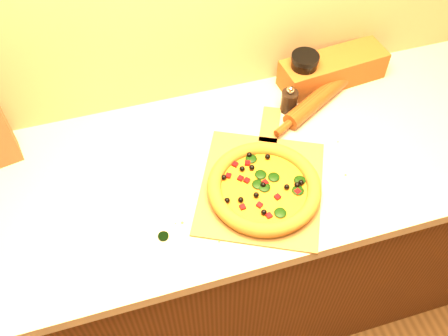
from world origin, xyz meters
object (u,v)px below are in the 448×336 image
pepper_grinder (289,101)px  pizza (264,188)px  rolling_pin (317,100)px  pizza_peel (262,183)px  dark_jar (303,73)px

pepper_grinder → pizza: bearing=-122.7°
rolling_pin → pizza_peel: bearing=-137.9°
pizza_peel → rolling_pin: size_ratio=1.50×
pizza → rolling_pin: rolling_pin is taller
pizza_peel → pizza: 0.04m
rolling_pin → dark_jar: bearing=101.2°
pizza → dark_jar: 0.45m
pizza_peel → pizza: bearing=-75.2°
pizza → dark_jar: bearing=54.7°
pizza_peel → pepper_grinder: 0.31m
pizza → pepper_grinder: pepper_grinder is taller
dark_jar → pizza_peel: bearing=-127.3°
dark_jar → rolling_pin: bearing=-78.8°
pepper_grinder → rolling_pin: (0.09, -0.01, -0.01)m
pizza → dark_jar: size_ratio=2.24×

